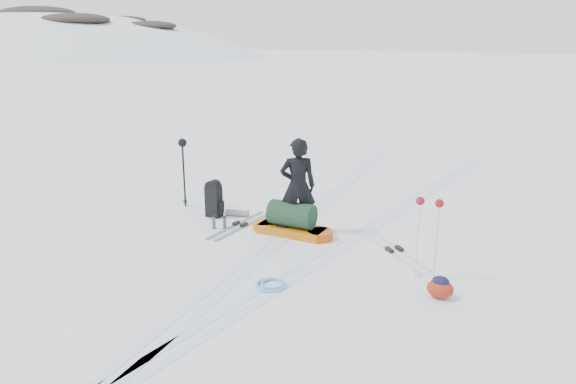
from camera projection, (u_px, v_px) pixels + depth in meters
name	position (u px, v px, depth m)	size (l,w,h in m)	color
ground	(277.00, 241.00, 10.41)	(200.00, 200.00, 0.00)	white
ski_tracks	(325.00, 231.00, 10.91)	(3.38, 17.97, 0.01)	silver
skier	(298.00, 186.00, 10.59)	(0.68, 0.44, 1.86)	black
pulk_sled	(292.00, 222.00, 10.69)	(1.68, 0.56, 0.64)	#C3630B
expedition_rucksack	(217.00, 200.00, 11.68)	(0.82, 0.48, 0.79)	black
ski_poles_black	(183.00, 151.00, 12.14)	(0.20, 0.19, 1.53)	black
ski_poles_silver	(429.00, 211.00, 8.53)	(0.42, 0.14, 1.32)	silver
touring_skis_grey	(240.00, 225.00, 11.21)	(0.40, 1.91, 0.07)	gray
touring_skis_white	(394.00, 251.00, 9.91)	(1.63, 1.60, 0.07)	silver
rope_coil	(272.00, 284.00, 8.55)	(0.58, 0.58, 0.06)	#62A8EF
small_daypack	(440.00, 287.00, 8.16)	(0.45, 0.38, 0.33)	maroon
thermos_pair	(219.00, 222.00, 11.01)	(0.27, 0.19, 0.28)	#505257
stuff_sack	(283.00, 229.00, 10.72)	(0.40, 0.35, 0.21)	black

